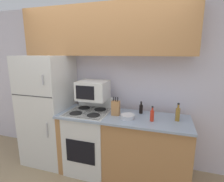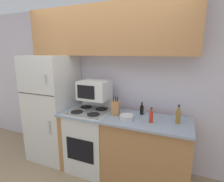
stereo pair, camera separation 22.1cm
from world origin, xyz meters
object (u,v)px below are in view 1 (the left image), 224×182
refrigerator (49,110)px  microwave (93,90)px  bottle_vinegar (178,114)px  stove (89,139)px  knife_block (116,108)px  bowl (128,116)px  bottle_hot_sauce (152,115)px  bottle_soy_sauce (141,109)px

refrigerator → microwave: 0.88m
microwave → bottle_vinegar: (1.21, -0.07, -0.22)m
stove → knife_block: 0.70m
stove → microwave: bearing=70.7°
stove → bowl: stove is taller
bottle_hot_sauce → bottle_vinegar: bearing=18.9°
bottle_soy_sauce → bowl: bearing=-117.4°
bottle_soy_sauce → microwave: bearing=-174.4°
stove → bowl: size_ratio=5.77×
refrigerator → microwave: (0.79, 0.04, 0.37)m
bowl → bottle_hot_sauce: bearing=3.4°
stove → bottle_hot_sauce: size_ratio=5.54×
knife_block → bottle_soy_sauce: bearing=27.7°
bowl → microwave: bearing=161.0°
refrigerator → bottle_soy_sauce: bearing=4.2°
knife_block → refrigerator: bearing=176.9°
bottle_hot_sauce → refrigerator: bearing=175.2°
bowl → bottle_vinegar: 0.65m
stove → bottle_vinegar: (1.25, 0.03, 0.54)m
bottle_hot_sauce → bottle_soy_sauce: 0.31m
knife_block → bottle_vinegar: 0.83m
knife_block → stove: bearing=179.9°
bottle_vinegar → bottle_hot_sauce: size_ratio=1.20×
knife_block → bowl: 0.23m
stove → microwave: (0.04, 0.10, 0.76)m
stove → bottle_vinegar: bottle_vinegar is taller
bowl → bottle_soy_sauce: 0.31m
microwave → knife_block: (0.39, -0.10, -0.21)m
bottle_vinegar → bottle_soy_sauce: 0.51m
bottle_vinegar → bottle_hot_sauce: (-0.31, -0.11, -0.02)m
bottle_vinegar → stove: bearing=-178.6°
bottle_hot_sauce → bottle_soy_sauce: size_ratio=1.11×
bowl → bottle_soy_sauce: bearing=62.6°
microwave → knife_block: bearing=-15.1°
microwave → bottle_soy_sauce: (0.72, 0.07, -0.24)m
refrigerator → stove: size_ratio=1.59×
stove → bottle_vinegar: 1.36m
knife_block → bottle_vinegar: bearing=2.2°
microwave → bowl: (0.58, -0.20, -0.28)m
bowl → refrigerator: bearing=173.4°
microwave → stove: bearing=-109.3°
refrigerator → knife_block: refrigerator is taller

